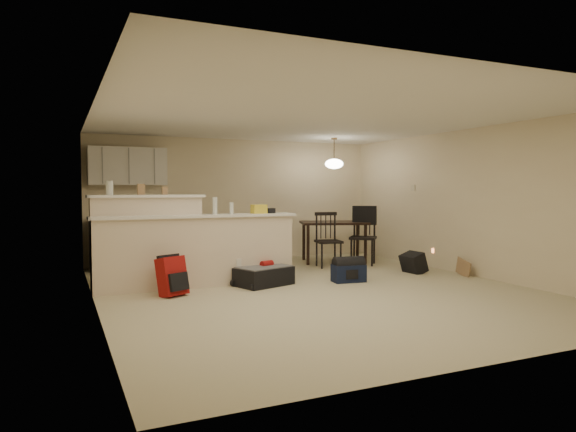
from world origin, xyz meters
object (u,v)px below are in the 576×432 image
dining_chair_far (363,236)px  suitcase (264,276)px  dining_table (334,227)px  pendant_lamp (334,163)px  navy_duffel (349,273)px  red_backpack (172,276)px  dining_chair_near (329,240)px  black_daypack (413,263)px

dining_chair_far → suitcase: size_ratio=1.36×
suitcase → dining_table: bearing=19.3°
pendant_lamp → dining_chair_far: size_ratio=0.55×
dining_table → suitcase: 2.89m
suitcase → navy_duffel: (1.34, -0.29, -0.00)m
pendant_lamp → red_backpack: (-3.65, -1.96, -1.72)m
dining_chair_far → suitcase: (-2.56, -1.21, -0.42)m
dining_chair_near → black_daypack: bearing=-37.9°
red_backpack → pendant_lamp: bearing=2.9°
dining_chair_near → dining_table: bearing=63.9°
dining_table → suitcase: bearing=-122.3°
dining_chair_near → red_backpack: size_ratio=1.93×
dining_chair_near → black_daypack: size_ratio=2.66×
dining_table → pendant_lamp: bearing=-160.7°
dining_chair_near → black_daypack: dining_chair_near is taller
red_backpack → dining_table: bearing=2.9°
dining_chair_near → red_backpack: 3.53m
red_backpack → dining_chair_near: bearing=-1.8°
red_backpack → navy_duffel: (2.78, -0.09, -0.13)m
navy_duffel → red_backpack: bearing=-174.0°
dining_table → suitcase: (-2.21, -1.76, -0.58)m
dining_chair_near → dining_chair_far: dining_chair_far is taller
dining_table → black_daypack: size_ratio=3.92×
pendant_lamp → black_daypack: pendant_lamp is taller
dining_table → dining_chair_near: size_ratio=1.47×
dining_table → navy_duffel: size_ratio=3.00×
dining_chair_far → red_backpack: bearing=-120.6°
suitcase → red_backpack: red_backpack is taller
dining_chair_far → dining_table: bearing=162.2°
dining_table → navy_duffel: bearing=-94.0°
dining_chair_far → navy_duffel: dining_chair_far is taller
pendant_lamp → suitcase: (-2.21, -1.76, -1.85)m
dining_chair_near → navy_duffel: bearing=-95.8°
suitcase → navy_duffel: 1.37m
black_daypack → navy_duffel: bearing=97.3°
dining_chair_near → black_daypack: 1.63m
dining_chair_near → dining_chair_far: (0.77, 0.01, 0.04)m
pendant_lamp → dining_chair_near: (-0.43, -0.56, -1.47)m
dining_chair_near → dining_chair_far: bearing=12.1°
pendant_lamp → suitcase: 3.38m
dining_chair_far → black_daypack: dining_chair_far is taller
dining_table → black_daypack: (0.62, -1.76, -0.55)m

